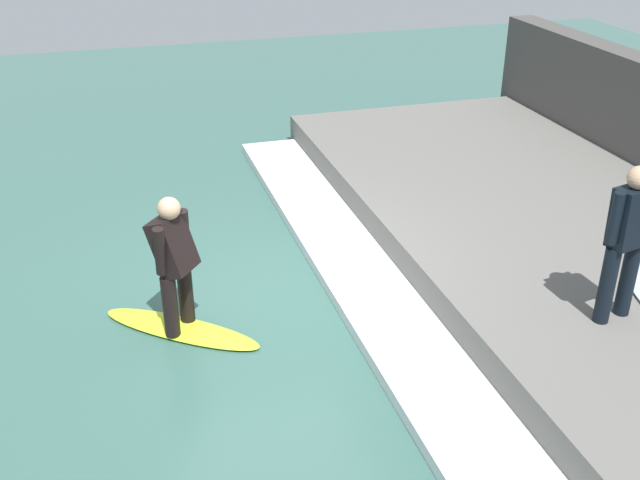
% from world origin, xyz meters
% --- Properties ---
extents(ground_plane, '(28.00, 28.00, 0.00)m').
position_xyz_m(ground_plane, '(0.00, 0.00, 0.00)').
color(ground_plane, '#386056').
extents(concrete_ledge, '(4.40, 10.51, 0.50)m').
position_xyz_m(concrete_ledge, '(3.86, 0.00, 0.25)').
color(concrete_ledge, '#66635E').
rests_on(concrete_ledge, ground_plane).
extents(wave_foam_crest, '(0.96, 9.98, 0.15)m').
position_xyz_m(wave_foam_crest, '(1.19, 0.00, 0.07)').
color(wave_foam_crest, white).
rests_on(wave_foam_crest, ground_plane).
extents(surfboard_riding, '(1.77, 1.55, 0.06)m').
position_xyz_m(surfboard_riding, '(-1.06, -0.36, 0.03)').
color(surfboard_riding, '#BFE02D').
rests_on(surfboard_riding, ground_plane).
extents(surfer_riding, '(0.57, 0.57, 1.55)m').
position_xyz_m(surfer_riding, '(-1.06, -0.36, 0.92)').
color(surfer_riding, black).
rests_on(surfer_riding, surfboard_riding).
extents(surfer_waiting_near, '(0.54, 0.32, 1.64)m').
position_xyz_m(surfer_waiting_near, '(3.10, -2.11, 1.42)').
color(surfer_waiting_near, black).
rests_on(surfer_waiting_near, concrete_ledge).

